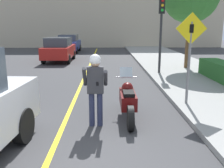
% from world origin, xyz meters
% --- Properties ---
extents(road_center_line, '(0.12, 36.00, 0.01)m').
position_xyz_m(road_center_line, '(-0.60, 6.00, 0.00)').
color(road_center_line, yellow).
rests_on(road_center_line, ground).
extents(building_backdrop, '(28.00, 1.20, 8.43)m').
position_xyz_m(building_backdrop, '(0.00, 26.00, 4.22)').
color(building_backdrop, beige).
rests_on(building_backdrop, ground).
extents(motorcycle, '(0.62, 2.32, 1.29)m').
position_xyz_m(motorcycle, '(1.06, 2.51, 0.50)').
color(motorcycle, black).
rests_on(motorcycle, ground).
extents(person_biker, '(0.59, 0.49, 1.80)m').
position_xyz_m(person_biker, '(0.23, 1.98, 1.12)').
color(person_biker, '#282D4C').
rests_on(person_biker, ground).
extents(crossing_sign, '(0.91, 0.08, 2.69)m').
position_xyz_m(crossing_sign, '(2.94, 3.36, 1.76)').
color(crossing_sign, slate).
rests_on(crossing_sign, sidewalk_curb).
extents(traffic_light, '(0.26, 0.30, 3.65)m').
position_xyz_m(traffic_light, '(3.17, 8.52, 2.68)').
color(traffic_light, '#2D2D30').
rests_on(traffic_light, sidewalk_curb).
extents(parked_car_red, '(1.88, 4.20, 1.68)m').
position_xyz_m(parked_car_red, '(-2.87, 13.85, 0.86)').
color(parked_car_red, black).
rests_on(parked_car_red, ground).
extents(parked_car_blue, '(1.88, 4.20, 1.68)m').
position_xyz_m(parked_car_blue, '(-3.08, 20.06, 0.86)').
color(parked_car_blue, black).
rests_on(parked_car_blue, ground).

